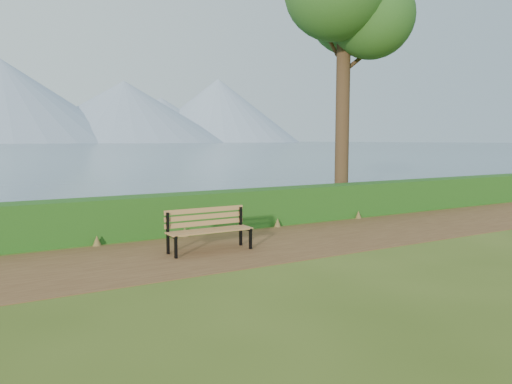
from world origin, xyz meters
TOP-DOWN VIEW (x-y plane):
  - ground at (0.00, 0.00)m, footprint 140.00×140.00m
  - path at (0.00, 0.30)m, footprint 40.00×3.40m
  - hedge at (0.00, 2.60)m, footprint 32.00×0.85m
  - bench at (-1.26, 0.34)m, footprint 1.83×0.55m

SIDE VIEW (x-z plane):
  - ground at x=0.00m, z-range 0.00..0.00m
  - path at x=0.00m, z-range 0.00..0.01m
  - hedge at x=0.00m, z-range 0.00..1.00m
  - bench at x=-1.26m, z-range 0.07..0.99m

